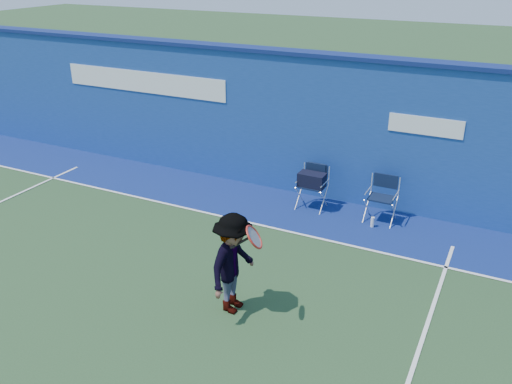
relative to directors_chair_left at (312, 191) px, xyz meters
The scene contains 8 objects.
ground 4.71m from the directors_chair_left, 109.74° to the right, with size 80.00×80.00×0.00m, color #274424.
stadium_wall 2.12m from the directors_chair_left, 153.76° to the left, with size 24.00×0.50×3.08m.
out_of_bounds_strip 1.66m from the directors_chair_left, 168.70° to the right, with size 24.00×1.80×0.01m, color navy.
court_lines 4.15m from the directors_chair_left, 112.55° to the right, with size 24.00×12.00×0.01m.
directors_chair_left is the anchor object (origin of this frame).
directors_chair_right 1.44m from the directors_chair_left, ahead, with size 0.55×0.49×0.92m.
water_bottle 1.44m from the directors_chair_left, 12.23° to the right, with size 0.07×0.07×0.21m, color white.
tennis_player 3.86m from the directors_chair_left, 86.51° to the right, with size 0.88×1.03×1.57m.
Camera 1 is at (5.11, -5.32, 4.90)m, focal length 38.00 mm.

